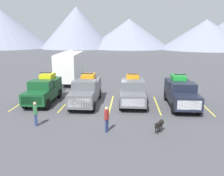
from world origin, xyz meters
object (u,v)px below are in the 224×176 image
pickup_truck_b (86,90)px  pickup_truck_a (44,89)px  pickup_truck_d (181,92)px  person_a (35,112)px  pickup_truck_c (133,90)px  person_b (107,118)px  camper_trailer_a (70,66)px  dog (160,124)px

pickup_truck_b → pickup_truck_a: bearing=178.1°
pickup_truck_a → pickup_truck_d: size_ratio=0.92×
pickup_truck_d → person_a: bearing=-153.2°
pickup_truck_c → pickup_truck_d: bearing=-8.7°
person_b → camper_trailer_a: bearing=111.5°
pickup_truck_d → person_a: (-10.48, -5.28, -0.24)m
pickup_truck_c → person_b: bearing=-104.3°
pickup_truck_c → person_b: (-1.68, -6.60, -0.20)m
pickup_truck_d → camper_trailer_a: 14.88m
pickup_truck_b → person_a: bearing=-113.8°
pickup_truck_c → pickup_truck_d: pickup_truck_d is taller
pickup_truck_d → dog: bearing=-112.6°
pickup_truck_a → person_b: size_ratio=3.15×
pickup_truck_b → pickup_truck_d: 8.07m
person_b → dog: size_ratio=2.09×
pickup_truck_c → person_b: pickup_truck_c is taller
pickup_truck_b → pickup_truck_c: size_ratio=1.04×
pickup_truck_b → pickup_truck_c: (4.04, 0.43, -0.02)m
pickup_truck_a → pickup_truck_d: pickup_truck_d is taller
camper_trailer_a → person_b: (5.97, -15.17, -1.13)m
pickup_truck_c → camper_trailer_a: bearing=131.7°
camper_trailer_a → person_a: 14.56m
pickup_truck_a → person_b: (6.16, -6.30, -0.22)m
pickup_truck_c → camper_trailer_a: size_ratio=0.66×
pickup_truck_a → person_a: 5.76m
pickup_truck_a → person_a: size_ratio=3.16×
pickup_truck_d → person_b: size_ratio=3.44×
pickup_truck_b → camper_trailer_a: bearing=111.8°
pickup_truck_c → dog: bearing=-75.9°
pickup_truck_b → pickup_truck_d: pickup_truck_d is taller
pickup_truck_d → person_b: 8.27m
camper_trailer_a → pickup_truck_c: bearing=-48.3°
pickup_truck_a → camper_trailer_a: (0.19, 8.88, 0.91)m
pickup_truck_a → camper_trailer_a: bearing=88.8°
pickup_truck_a → pickup_truck_b: bearing=-1.9°
pickup_truck_b → dog: pickup_truck_b is taller
pickup_truck_d → person_a: 11.74m
camper_trailer_a → dog: (9.26, -14.97, -1.54)m
camper_trailer_a → dog: 17.67m
person_b → pickup_truck_b: bearing=111.0°
pickup_truck_a → dog: bearing=-32.8°
pickup_truck_a → person_a: bearing=-76.1°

